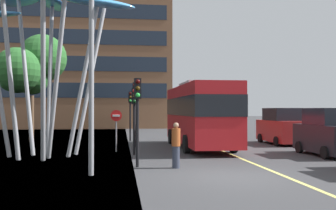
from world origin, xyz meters
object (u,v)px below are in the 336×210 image
at_px(street_lamp, 105,41).
at_px(traffic_light_opposite, 130,105).
at_px(red_bus, 199,112).
at_px(car_parked_far, 281,127).
at_px(traffic_light_kerb_near, 138,103).
at_px(pedestrian, 176,145).
at_px(car_parked_mid, 328,134).
at_px(no_entry_sign, 116,124).
at_px(leaf_sculpture, 50,7).
at_px(traffic_light_island_mid, 135,100).
at_px(traffic_light_kerb_far, 134,106).

bearing_deg(street_lamp, traffic_light_opposite, 85.14).
distance_m(red_bus, car_parked_far, 6.26).
xyz_separation_m(traffic_light_kerb_near, pedestrian, (1.46, -0.35, -1.64)).
xyz_separation_m(traffic_light_opposite, pedestrian, (1.45, -12.94, -1.69)).
bearing_deg(traffic_light_opposite, car_parked_mid, -46.37).
bearing_deg(street_lamp, no_entry_sign, 87.67).
distance_m(leaf_sculpture, traffic_light_opposite, 10.55).
xyz_separation_m(traffic_light_opposite, car_parked_mid, (9.43, -9.89, -1.49)).
relative_size(leaf_sculpture, traffic_light_island_mid, 2.45).
height_order(traffic_light_kerb_near, traffic_light_opposite, traffic_light_opposite).
height_order(car_parked_mid, no_entry_sign, car_parked_mid).
relative_size(leaf_sculpture, traffic_light_kerb_near, 2.75).
distance_m(traffic_light_island_mid, traffic_light_opposite, 4.44).
bearing_deg(traffic_light_opposite, pedestrian, -83.59).
bearing_deg(no_entry_sign, car_parked_mid, -16.29).
distance_m(car_parked_far, pedestrian, 12.54).
height_order(traffic_light_kerb_far, traffic_light_opposite, traffic_light_opposite).
distance_m(traffic_light_opposite, car_parked_far, 10.52).
height_order(traffic_light_kerb_near, traffic_light_kerb_far, traffic_light_kerb_near).
bearing_deg(street_lamp, car_parked_far, 44.02).
bearing_deg(street_lamp, traffic_light_island_mid, 81.97).
distance_m(traffic_light_kerb_near, no_entry_sign, 5.88).
bearing_deg(pedestrian, traffic_light_island_mid, 98.58).
bearing_deg(traffic_light_kerb_near, car_parked_mid, 15.96).
bearing_deg(traffic_light_island_mid, street_lamp, -98.03).
distance_m(leaf_sculpture, car_parked_far, 15.93).
distance_m(traffic_light_kerb_far, street_lamp, 6.30).
height_order(traffic_light_kerb_far, car_parked_mid, traffic_light_kerb_far).
distance_m(red_bus, no_entry_sign, 5.05).
bearing_deg(car_parked_mid, red_bus, 141.30).
bearing_deg(no_entry_sign, traffic_light_opposite, 82.48).
bearing_deg(car_parked_mid, no_entry_sign, 163.71).
relative_size(traffic_light_opposite, car_parked_mid, 0.87).
height_order(traffic_light_kerb_far, car_parked_far, traffic_light_kerb_far).
relative_size(leaf_sculpture, pedestrian, 5.45).
bearing_deg(car_parked_far, leaf_sculpture, -160.12).
distance_m(red_bus, leaf_sculpture, 9.94).
height_order(car_parked_far, pedestrian, car_parked_far).
height_order(traffic_light_kerb_far, traffic_light_island_mid, traffic_light_island_mid).
xyz_separation_m(leaf_sculpture, street_lamp, (2.85, -5.62, -2.57)).
bearing_deg(no_entry_sign, traffic_light_kerb_far, -59.53).
height_order(traffic_light_opposite, car_parked_far, traffic_light_opposite).
distance_m(leaf_sculpture, pedestrian, 9.45).
bearing_deg(red_bus, traffic_light_kerb_near, -118.78).
xyz_separation_m(leaf_sculpture, no_entry_sign, (3.15, 1.70, -5.69)).
distance_m(traffic_light_opposite, pedestrian, 13.13).
bearing_deg(traffic_light_kerb_near, no_entry_sign, 98.91).
xyz_separation_m(car_parked_mid, street_lamp, (-10.63, -4.30, 3.54)).
distance_m(street_lamp, pedestrian, 4.76).
height_order(traffic_light_opposite, street_lamp, street_lamp).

